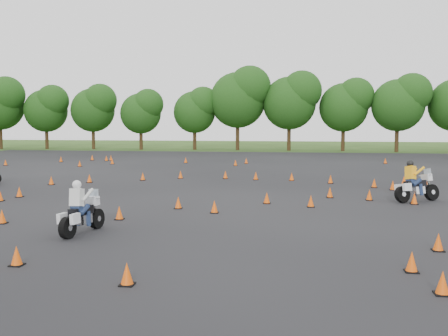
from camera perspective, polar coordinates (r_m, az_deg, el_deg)
The scene contains 6 objects.
ground at distance 20.01m, azimuth -1.59°, elevation -4.47°, with size 140.00×140.00×0.00m, color #2D5119.
asphalt_pad at distance 25.88m, azimuth 0.61°, elevation -2.23°, with size 62.00×62.00×0.00m, color black.
treeline at distance 54.69m, azimuth 8.58°, elevation 6.49°, with size 87.39×32.53×10.57m.
traffic_cones at distance 25.41m, azimuth 0.30°, elevation -1.86°, with size 36.38×32.58×0.45m.
rider_yellow at distance 22.68m, azimuth 21.37°, elevation -1.40°, with size 2.30×0.71×1.77m, color #FFAA16, non-canonical shape.
rider_white at distance 15.75m, azimuth -15.85°, elevation -4.28°, with size 2.13×0.65×1.64m, color silver, non-canonical shape.
Camera 1 is at (3.27, -19.45, 3.38)m, focal length 40.00 mm.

